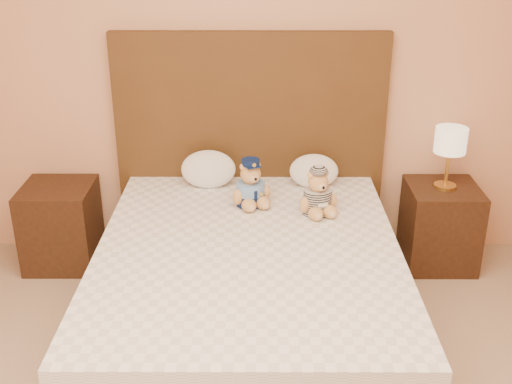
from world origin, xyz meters
TOP-DOWN VIEW (x-y plane):
  - room_walls at (0.00, 0.46)m, footprint 4.04×4.52m
  - bed at (0.00, 1.20)m, footprint 1.60×2.00m
  - headboard at (0.00, 2.21)m, footprint 1.75×0.08m
  - nightstand_left at (-1.25, 2.00)m, footprint 0.45×0.45m
  - nightstand_right at (1.25, 2.00)m, footprint 0.45×0.45m
  - lamp at (1.25, 2.00)m, footprint 0.20×0.20m
  - teddy_police at (0.01, 1.73)m, footprint 0.33×0.32m
  - teddy_prisoner at (0.40, 1.62)m, footprint 0.31×0.30m
  - pillow_left at (-0.27, 2.03)m, footprint 0.35×0.23m
  - pillow_right at (0.41, 2.03)m, footprint 0.31×0.20m

SIDE VIEW (x-z plane):
  - nightstand_left at x=-1.25m, z-range 0.00..0.55m
  - nightstand_right at x=1.25m, z-range 0.00..0.55m
  - bed at x=0.00m, z-range 0.00..0.55m
  - pillow_right at x=0.41m, z-range 0.55..0.77m
  - pillow_left at x=-0.27m, z-range 0.55..0.80m
  - teddy_prisoner at x=0.40m, z-range 0.55..0.82m
  - teddy_police at x=0.01m, z-range 0.55..0.84m
  - headboard at x=0.00m, z-range 0.00..1.50m
  - lamp at x=1.25m, z-range 0.65..1.05m
  - room_walls at x=0.00m, z-range 0.45..3.17m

